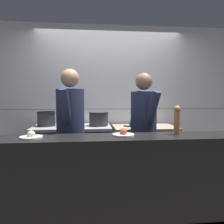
{
  "coord_description": "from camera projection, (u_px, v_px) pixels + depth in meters",
  "views": [
    {
      "loc": [
        -0.35,
        -2.56,
        1.39
      ],
      "look_at": [
        -0.03,
        0.55,
        1.15
      ],
      "focal_mm": 35.0,
      "sensor_mm": 36.0,
      "label": 1
    }
  ],
  "objects": [
    {
      "name": "ground_plane",
      "position": [
        119.0,
        208.0,
        2.68
      ],
      "size": [
        14.0,
        14.0,
        0.0
      ],
      "primitive_type": "plane",
      "color": "#4C4742"
    },
    {
      "name": "sauce_pot",
      "position": [
        71.0,
        119.0,
        3.39
      ],
      "size": [
        0.34,
        0.34,
        0.22
      ],
      "color": "#2D2D33",
      "rests_on": "oven_range"
    },
    {
      "name": "prep_counter",
      "position": [
        144.0,
        153.0,
        3.58
      ],
      "size": [
        1.0,
        0.65,
        0.89
      ],
      "color": "gray",
      "rests_on": "ground_plane"
    },
    {
      "name": "mixing_bowl_steel",
      "position": [
        152.0,
        124.0,
        3.6
      ],
      "size": [
        0.29,
        0.29,
        0.07
      ],
      "color": "#B7BABF",
      "rests_on": "prep_counter"
    },
    {
      "name": "chef_sous",
      "position": [
        143.0,
        129.0,
        2.9
      ],
      "size": [
        0.42,
        0.73,
        1.68
      ],
      "rotation": [
        0.0,
        0.0,
        0.27
      ],
      "color": "black",
      "rests_on": "ground_plane"
    },
    {
      "name": "plated_dish_appetiser",
      "position": [
        123.0,
        134.0,
        2.32
      ],
      "size": [
        0.23,
        0.23,
        0.08
      ],
      "color": "white",
      "rests_on": "pass_counter"
    },
    {
      "name": "plated_dish_main",
      "position": [
        31.0,
        136.0,
        2.18
      ],
      "size": [
        0.23,
        0.23,
        0.08
      ],
      "color": "white",
      "rests_on": "pass_counter"
    },
    {
      "name": "stock_pot",
      "position": [
        46.0,
        119.0,
        3.41
      ],
      "size": [
        0.29,
        0.29,
        0.22
      ],
      "color": "#2D2D33",
      "rests_on": "oven_range"
    },
    {
      "name": "oven_range",
      "position": [
        73.0,
        154.0,
        3.46
      ],
      "size": [
        1.2,
        0.71,
        0.91
      ],
      "color": "#38383D",
      "rests_on": "ground_plane"
    },
    {
      "name": "pepper_mill",
      "position": [
        177.0,
        119.0,
        2.38
      ],
      "size": [
        0.07,
        0.07,
        0.32
      ],
      "color": "#AD7A47",
      "rests_on": "pass_counter"
    },
    {
      "name": "braising_pot",
      "position": [
        99.0,
        118.0,
        3.45
      ],
      "size": [
        0.32,
        0.32,
        0.22
      ],
      "color": "#2D2D33",
      "rests_on": "oven_range"
    },
    {
      "name": "pass_counter",
      "position": [
        115.0,
        182.0,
        2.31
      ],
      "size": [
        2.93,
        0.45,
        0.96
      ],
      "color": "black",
      "rests_on": "ground_plane"
    },
    {
      "name": "wall_back_tiled",
      "position": [
        109.0,
        100.0,
        3.86
      ],
      "size": [
        8.0,
        0.06,
        2.6
      ],
      "color": "silver",
      "rests_on": "ground_plane"
    },
    {
      "name": "chef_head_cook",
      "position": [
        71.0,
        130.0,
        2.75
      ],
      "size": [
        0.4,
        0.75,
        1.72
      ],
      "rotation": [
        0.0,
        0.0,
        -0.16
      ],
      "color": "black",
      "rests_on": "ground_plane"
    },
    {
      "name": "chefs_knife",
      "position": [
        132.0,
        127.0,
        3.45
      ],
      "size": [
        0.32,
        0.23,
        0.02
      ],
      "color": "#B7BABF",
      "rests_on": "prep_counter"
    }
  ]
}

